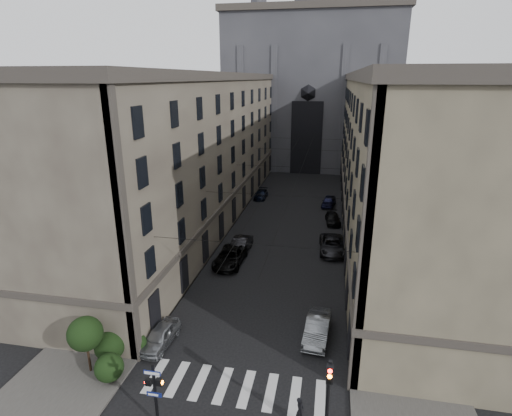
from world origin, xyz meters
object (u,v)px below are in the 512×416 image
Objects in this scene: car_left_near at (160,336)px; car_left_midnear at (240,246)px; traffic_light_right at (328,394)px; car_left_midfar at (230,257)px; car_left_far at (261,194)px; pedestrian at (300,411)px; car_right_far at (329,201)px; car_right_midnear at (332,245)px; pedestrian_signal_left at (155,390)px; car_right_midfar at (333,219)px; gothic_tower at (312,80)px; car_right_near at (317,328)px.

car_left_near is 16.61m from car_left_midnear.
traffic_light_right reaches higher than car_left_midfar.
car_left_far is 43.45m from pedestrian.
car_left_midnear is at bearing -108.94° from car_right_far.
car_right_midnear is at bearing 27.41° from car_left_midfar.
car_left_near is (-11.80, 6.08, -2.58)m from traffic_light_right.
car_right_midnear is at bearing 69.92° from pedestrian_signal_left.
car_left_midfar is at bearing -156.86° from car_right_midnear.
car_left_midfar is 11.41m from car_right_midnear.
car_right_midnear reaches higher than car_left_near.
car_left_midnear is at bearing 87.13° from car_left_near.
traffic_light_right is 34.02m from car_right_midfar.
traffic_light_right is at bearing -93.21° from car_right_midnear.
gothic_tower is 51.53m from car_right_midnear.
traffic_light_right is 24.73m from car_left_midnear.
pedestrian is at bearing -21.66° from car_left_near.
car_left_midfar is 1.19× the size of car_right_near.
car_right_midfar is at bearing 74.99° from pedestrian_signal_left.
traffic_light_right is 1.08× the size of car_right_near.
car_left_near is (-6.20, -66.96, -17.09)m from gothic_tower.
car_right_midfar is (11.89, 27.84, -0.08)m from car_left_near.
car_left_midfar is 14.14m from car_right_near.
car_left_midfar reaches higher than car_right_midfar.
car_left_midfar is 23.75m from car_left_far.
car_right_midnear is (11.87, 18.64, 0.09)m from car_left_near.
pedestrian_signal_left is 0.81× the size of car_left_midnear.
gothic_tower reaches higher than car_left_midfar.
car_left_near is 0.73× the size of car_left_midfar.
gothic_tower is 14.50× the size of pedestrian_signal_left.
car_left_far is at bearing -100.69° from gothic_tower.
car_left_midnear is 20.89m from car_left_far.
traffic_light_right reaches higher than car_left_near.
pedestrian_signal_left is (-3.51, -73.46, -15.48)m from gothic_tower.
car_right_midfar is at bearing 53.46° from car_left_midnear.
car_left_near is at bearing -95.62° from car_left_midfar.
car_left_near reaches higher than car_left_far.
car_left_far is at bearing 111.49° from car_right_near.
gothic_tower reaches higher than car_left_far.
pedestrian_signal_left is 20.19m from car_left_midfar.
traffic_light_right is 1.18× the size of car_right_far.
pedestrian is at bearing -86.67° from gothic_tower.
car_right_far reaches higher than car_right_midfar.
car_left_near is 0.96× the size of car_left_far.
car_right_midfar is 0.99× the size of car_right_far.
gothic_tower is at bearing 94.38° from traffic_light_right.
car_right_midfar is (0.91, 24.83, -0.16)m from car_right_near.
car_left_near is at bearing -160.02° from car_right_near.
car_right_near is at bearing -98.31° from car_right_midfar.
car_left_midfar is (1.64, 13.61, 0.08)m from car_left_near.
car_left_midnear is 23.07m from pedestrian.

